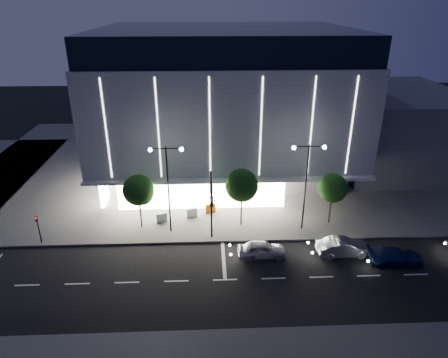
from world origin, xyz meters
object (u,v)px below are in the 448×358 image
at_px(car_third, 395,256).
at_px(barrier_b, 162,218).
at_px(barrier_c, 211,208).
at_px(barrier_d, 192,213).
at_px(street_lamp_west, 168,177).
at_px(car_second, 344,247).
at_px(ped_signal_far, 38,227).
at_px(tree_mid, 242,187).
at_px(tree_left, 139,192).
at_px(street_lamp_east, 307,175).
at_px(car_lead, 262,249).
at_px(traffic_mast, 211,199).
at_px(tree_right, 333,189).

relative_size(car_third, barrier_b, 4.38).
xyz_separation_m(barrier_c, barrier_d, (-1.97, -0.85, 0.00)).
bearing_deg(street_lamp_west, barrier_b, 120.47).
bearing_deg(barrier_b, car_second, -35.56).
relative_size(barrier_b, barrier_d, 1.00).
xyz_separation_m(street_lamp_west, ped_signal_far, (-12.00, -1.50, -4.07)).
bearing_deg(barrier_c, ped_signal_far, 179.27).
distance_m(tree_mid, barrier_c, 5.44).
bearing_deg(barrier_c, tree_left, -178.15).
height_order(tree_mid, barrier_d, tree_mid).
height_order(street_lamp_east, ped_signal_far, street_lamp_east).
bearing_deg(tree_left, car_lead, -25.33).
bearing_deg(barrier_d, ped_signal_far, -179.71).
xyz_separation_m(traffic_mast, barrier_c, (-0.06, 6.23, -4.38)).
distance_m(barrier_b, barrier_d, 3.17).
distance_m(ped_signal_far, barrier_d, 14.64).
height_order(ped_signal_far, tree_right, tree_right).
bearing_deg(barrier_d, tree_mid, -35.05).
bearing_deg(car_second, ped_signal_far, 82.72).
bearing_deg(barrier_b, barrier_c, 4.04).
bearing_deg(street_lamp_east, car_third, -40.20).
xyz_separation_m(ped_signal_far, barrier_b, (10.93, 3.32, -1.24)).
xyz_separation_m(car_second, barrier_c, (-11.81, 8.00, -0.14)).
distance_m(traffic_mast, car_lead, 6.39).
relative_size(street_lamp_east, tree_right, 1.63).
bearing_deg(tree_mid, street_lamp_east, -9.69).
height_order(barrier_c, barrier_d, same).
distance_m(street_lamp_east, barrier_b, 15.15).
bearing_deg(car_third, barrier_c, 62.44).
relative_size(barrier_c, barrier_d, 1.00).
height_order(street_lamp_east, barrier_d, street_lamp_east).
relative_size(street_lamp_east, car_lead, 2.09).
height_order(car_second, barrier_d, car_second).
distance_m(traffic_mast, barrier_c, 7.61).
xyz_separation_m(car_lead, barrier_d, (-6.44, 7.08, -0.08)).
height_order(traffic_mast, car_lead, traffic_mast).
height_order(tree_left, barrier_b, tree_left).
xyz_separation_m(ped_signal_far, barrier_c, (15.94, 5.07, -1.24)).
distance_m(street_lamp_east, tree_right, 3.81).
distance_m(tree_left, car_third, 24.08).
distance_m(street_lamp_west, car_second, 17.16).
xyz_separation_m(traffic_mast, car_second, (11.75, -1.78, -4.24)).
height_order(car_lead, barrier_b, car_lead).
distance_m(traffic_mast, tree_left, 7.95).
relative_size(street_lamp_west, barrier_c, 8.18).
bearing_deg(street_lamp_west, tree_left, 161.06).
xyz_separation_m(street_lamp_east, barrier_d, (-11.03, 2.72, -5.31)).
height_order(street_lamp_west, barrier_d, street_lamp_west).
xyz_separation_m(traffic_mast, tree_mid, (3.03, 3.68, -0.69)).
xyz_separation_m(ped_signal_far, car_second, (27.75, -2.94, -1.10)).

